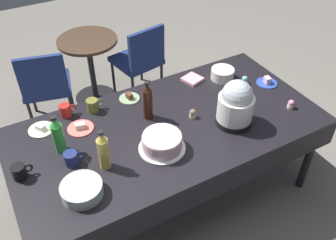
# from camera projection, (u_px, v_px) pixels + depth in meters

# --- Properties ---
(ground) EXTENTS (9.00, 9.00, 0.00)m
(ground) POSITION_uv_depth(u_px,v_px,m) (168.00, 193.00, 3.07)
(ground) COLOR slate
(potluck_table) EXTENTS (2.20, 1.10, 0.75)m
(potluck_table) POSITION_uv_depth(u_px,v_px,m) (168.00, 132.00, 2.62)
(potluck_table) COLOR black
(potluck_table) RESTS_ON ground
(frosted_layer_cake) EXTENTS (0.31, 0.31, 0.12)m
(frosted_layer_cake) POSITION_uv_depth(u_px,v_px,m) (162.00, 143.00, 2.37)
(frosted_layer_cake) COLOR silver
(frosted_layer_cake) RESTS_ON potluck_table
(slow_cooker) EXTENTS (0.26, 0.26, 0.34)m
(slow_cooker) POSITION_uv_depth(u_px,v_px,m) (236.00, 104.00, 2.51)
(slow_cooker) COLOR black
(slow_cooker) RESTS_ON potluck_table
(glass_salad_bowl) EXTENTS (0.24, 0.24, 0.08)m
(glass_salad_bowl) POSITION_uv_depth(u_px,v_px,m) (82.00, 190.00, 2.10)
(glass_salad_bowl) COLOR #B2C6BC
(glass_salad_bowl) RESTS_ON potluck_table
(ceramic_snack_bowl) EXTENTS (0.19, 0.19, 0.09)m
(ceramic_snack_bowl) POSITION_uv_depth(u_px,v_px,m) (222.00, 74.00, 3.01)
(ceramic_snack_bowl) COLOR silver
(ceramic_snack_bowl) RESTS_ON potluck_table
(dessert_plate_cobalt) EXTENTS (0.17, 0.17, 0.06)m
(dessert_plate_cobalt) POSITION_uv_depth(u_px,v_px,m) (267.00, 82.00, 2.97)
(dessert_plate_cobalt) COLOR #2D4CB2
(dessert_plate_cobalt) RESTS_ON potluck_table
(dessert_plate_sage) EXTENTS (0.16, 0.16, 0.05)m
(dessert_plate_sage) POSITION_uv_depth(u_px,v_px,m) (129.00, 98.00, 2.81)
(dessert_plate_sage) COLOR #8CA87F
(dessert_plate_sage) RESTS_ON potluck_table
(dessert_plate_cream) EXTENTS (0.18, 0.18, 0.04)m
(dessert_plate_cream) POSITION_uv_depth(u_px,v_px,m) (41.00, 129.00, 2.54)
(dessert_plate_cream) COLOR beige
(dessert_plate_cream) RESTS_ON potluck_table
(dessert_plate_coral) EXTENTS (0.18, 0.18, 0.05)m
(dessert_plate_coral) POSITION_uv_depth(u_px,v_px,m) (80.00, 128.00, 2.55)
(dessert_plate_coral) COLOR #E07266
(dessert_plate_coral) RESTS_ON potluck_table
(cupcake_vanilla) EXTENTS (0.05, 0.05, 0.07)m
(cupcake_vanilla) POSITION_uv_depth(u_px,v_px,m) (193.00, 114.00, 2.63)
(cupcake_vanilla) COLOR beige
(cupcake_vanilla) RESTS_ON potluck_table
(cupcake_lemon) EXTENTS (0.05, 0.05, 0.07)m
(cupcake_lemon) POSITION_uv_depth(u_px,v_px,m) (291.00, 104.00, 2.72)
(cupcake_lemon) COLOR beige
(cupcake_lemon) RESTS_ON potluck_table
(cupcake_rose) EXTENTS (0.05, 0.05, 0.07)m
(cupcake_rose) POSITION_uv_depth(u_px,v_px,m) (245.00, 80.00, 2.96)
(cupcake_rose) COLOR beige
(cupcake_rose) RESTS_ON potluck_table
(soda_bottle_cola) EXTENTS (0.07, 0.07, 0.30)m
(soda_bottle_cola) POSITION_uv_depth(u_px,v_px,m) (148.00, 101.00, 2.56)
(soda_bottle_cola) COLOR #33190F
(soda_bottle_cola) RESTS_ON potluck_table
(soda_bottle_ginger_ale) EXTENTS (0.07, 0.07, 0.29)m
(soda_bottle_ginger_ale) POSITION_uv_depth(u_px,v_px,m) (103.00, 151.00, 2.20)
(soda_bottle_ginger_ale) COLOR gold
(soda_bottle_ginger_ale) RESTS_ON potluck_table
(soda_bottle_lime_soda) EXTENTS (0.07, 0.07, 0.28)m
(soda_bottle_lime_soda) POSITION_uv_depth(u_px,v_px,m) (58.00, 135.00, 2.31)
(soda_bottle_lime_soda) COLOR green
(soda_bottle_lime_soda) RESTS_ON potluck_table
(coffee_mug_navy) EXTENTS (0.13, 0.09, 0.09)m
(coffee_mug_navy) POSITION_uv_depth(u_px,v_px,m) (72.00, 158.00, 2.28)
(coffee_mug_navy) COLOR navy
(coffee_mug_navy) RESTS_ON potluck_table
(coffee_mug_red) EXTENTS (0.12, 0.08, 0.09)m
(coffee_mug_red) POSITION_uv_depth(u_px,v_px,m) (66.00, 110.00, 2.64)
(coffee_mug_red) COLOR #B2231E
(coffee_mug_red) RESTS_ON potluck_table
(coffee_mug_olive) EXTENTS (0.13, 0.09, 0.10)m
(coffee_mug_olive) POSITION_uv_depth(u_px,v_px,m) (93.00, 105.00, 2.68)
(coffee_mug_olive) COLOR olive
(coffee_mug_olive) RESTS_ON potluck_table
(coffee_mug_black) EXTENTS (0.13, 0.09, 0.09)m
(coffee_mug_black) POSITION_uv_depth(u_px,v_px,m) (19.00, 172.00, 2.19)
(coffee_mug_black) COLOR black
(coffee_mug_black) RESTS_ON potluck_table
(paper_napkin_stack) EXTENTS (0.17, 0.17, 0.02)m
(paper_napkin_stack) POSITION_uv_depth(u_px,v_px,m) (192.00, 79.00, 3.01)
(paper_napkin_stack) COLOR pink
(paper_napkin_stack) RESTS_ON potluck_table
(maroon_chair_left) EXTENTS (0.53, 0.53, 0.85)m
(maroon_chair_left) POSITION_uv_depth(u_px,v_px,m) (46.00, 84.00, 3.43)
(maroon_chair_left) COLOR navy
(maroon_chair_left) RESTS_ON ground
(maroon_chair_right) EXTENTS (0.51, 0.51, 0.85)m
(maroon_chair_right) POSITION_uv_depth(u_px,v_px,m) (140.00, 58.00, 3.80)
(maroon_chair_right) COLOR navy
(maroon_chair_right) RESTS_ON ground
(round_cafe_table) EXTENTS (0.60, 0.60, 0.72)m
(round_cafe_table) POSITION_uv_depth(u_px,v_px,m) (90.00, 59.00, 3.77)
(round_cafe_table) COLOR #473323
(round_cafe_table) RESTS_ON ground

